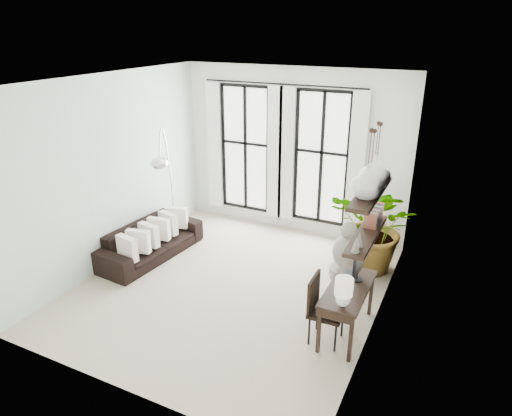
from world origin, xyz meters
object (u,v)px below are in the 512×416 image
Objects in this scene: buddha at (347,254)px; plant at (376,227)px; desk at (347,291)px; desk_chair at (321,305)px; sofa at (150,241)px; arc_lamp at (164,156)px.

plant is at bearing 49.75° from buddha.
desk reaches higher than desk_chair.
sofa is 0.89× the size of arc_lamp.
desk is 3.97m from arc_lamp.
desk_chair is (3.47, -0.91, 0.23)m from sofa.
plant is 1.73× the size of desk_chair.
desk_chair is 1.74m from buddha.
plant is 1.93m from desk.
arc_lamp reaches higher than desk.
arc_lamp is 2.36× the size of buddha.
desk reaches higher than sofa.
desk is 1.30× the size of desk_chair.
plant is 3.81m from arc_lamp.
desk is 1.59m from buddha.
arc_lamp reaches higher than sofa.
plant is (3.70, 1.24, 0.50)m from sofa.
arc_lamp is (-3.37, 1.36, 1.23)m from desk_chair.
buddha is at bearing 6.56° from arc_lamp.
plant reaches higher than buddha.
desk_chair is (-0.27, -0.22, -0.15)m from desk.
desk_chair is (-0.23, -2.15, -0.27)m from plant.
arc_lamp is (-3.60, -0.79, 0.96)m from plant.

